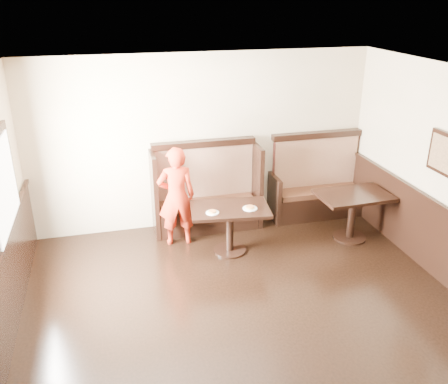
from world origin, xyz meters
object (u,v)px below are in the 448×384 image
object	(u,v)px
booth_main	(206,197)
table_main	(230,218)
table_neighbor	(353,205)
child	(177,197)
booth_neighbor	(316,188)

from	to	relation	value
booth_main	table_main	xyz separation A→B (m)	(0.16, -0.90, 0.03)
booth_main	table_main	world-z (taller)	booth_main
table_main	table_neighbor	bearing A→B (deg)	5.30
booth_main	child	size ratio (longest dim) A/B	1.12
booth_neighbor	child	bearing A→B (deg)	-170.00
table_neighbor	booth_main	bearing A→B (deg)	152.95
booth_neighbor	table_main	size ratio (longest dim) A/B	1.35
table_neighbor	child	bearing A→B (deg)	166.44
child	booth_neighbor	bearing A→B (deg)	-167.80
table_main	booth_main	bearing A→B (deg)	107.54
booth_main	table_main	size ratio (longest dim) A/B	1.43
booth_main	child	bearing A→B (deg)	-141.18
booth_neighbor	table_main	bearing A→B (deg)	-153.34
table_main	child	size ratio (longest dim) A/B	0.78
booth_main	booth_neighbor	distance (m)	1.95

